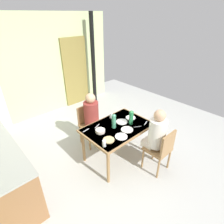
% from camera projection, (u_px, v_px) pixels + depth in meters
% --- Properties ---
extents(ground_plane, '(6.87, 6.87, 0.00)m').
position_uv_depth(ground_plane, '(107.00, 156.00, 3.68)').
color(ground_plane, '#BABCB8').
extents(wall_back, '(4.32, 0.10, 2.62)m').
position_uv_depth(wall_back, '(40.00, 68.00, 4.73)').
color(wall_back, '#BED193').
rests_on(wall_back, ground_plane).
extents(door_wooden, '(0.80, 0.05, 2.00)m').
position_uv_depth(door_wooden, '(76.00, 72.00, 5.43)').
color(door_wooden, olive).
rests_on(door_wooden, ground_plane).
extents(stove_pipe_column, '(0.12, 0.12, 2.62)m').
position_uv_depth(stove_pipe_column, '(93.00, 61.00, 5.39)').
color(stove_pipe_column, black).
rests_on(stove_pipe_column, ground_plane).
extents(dining_table, '(1.25, 0.85, 0.73)m').
position_uv_depth(dining_table, '(117.00, 130.00, 3.37)').
color(dining_table, '#9B7447').
rests_on(dining_table, ground_plane).
extents(chair_near_diner, '(0.40, 0.40, 0.87)m').
position_uv_depth(chair_near_diner, '(161.00, 149.00, 3.13)').
color(chair_near_diner, '#9B7447').
rests_on(chair_near_diner, ground_plane).
extents(chair_far_diner, '(0.40, 0.40, 0.87)m').
position_uv_depth(chair_far_diner, '(89.00, 123.00, 3.88)').
color(chair_far_diner, '#9B7447').
rests_on(chair_far_diner, ground_plane).
extents(person_near_diner, '(0.30, 0.37, 0.77)m').
position_uv_depth(person_near_diner, '(157.00, 132.00, 3.08)').
color(person_near_diner, white).
rests_on(person_near_diner, ground_plane).
extents(person_far_diner, '(0.30, 0.37, 0.77)m').
position_uv_depth(person_far_diner, '(92.00, 114.00, 3.65)').
color(person_far_diner, maroon).
rests_on(person_far_diner, ground_plane).
extents(water_bottle_green_near, '(0.08, 0.08, 0.30)m').
position_uv_depth(water_bottle_green_near, '(131.00, 117.00, 3.35)').
color(water_bottle_green_near, '#288148').
rests_on(water_bottle_green_near, dining_table).
extents(water_bottle_green_far, '(0.08, 0.08, 0.29)m').
position_uv_depth(water_bottle_green_far, '(114.00, 121.00, 3.25)').
color(water_bottle_green_far, '#3D8D69').
rests_on(water_bottle_green_far, dining_table).
extents(serving_bowl_center, '(0.17, 0.17, 0.05)m').
position_uv_depth(serving_bowl_center, '(100.00, 131.00, 3.17)').
color(serving_bowl_center, silver).
rests_on(serving_bowl_center, dining_table).
extents(dinner_plate_near_left, '(0.22, 0.22, 0.01)m').
position_uv_depth(dinner_plate_near_left, '(122.00, 122.00, 3.47)').
color(dinner_plate_near_left, white).
rests_on(dinner_plate_near_left, dining_table).
extents(dinner_plate_near_right, '(0.22, 0.22, 0.01)m').
position_uv_depth(dinner_plate_near_right, '(127.00, 130.00, 3.24)').
color(dinner_plate_near_right, white).
rests_on(dinner_plate_near_right, dining_table).
extents(dinner_plate_far_center, '(0.21, 0.21, 0.01)m').
position_uv_depth(dinner_plate_far_center, '(121.00, 137.00, 3.06)').
color(dinner_plate_far_center, white).
rests_on(dinner_plate_far_center, dining_table).
extents(dinner_plate_far_side, '(0.19, 0.19, 0.01)m').
position_uv_depth(dinner_plate_far_side, '(131.00, 118.00, 3.61)').
color(dinner_plate_far_side, white).
rests_on(dinner_plate_far_side, dining_table).
extents(drinking_glass_by_near_diner, '(0.06, 0.06, 0.11)m').
position_uv_depth(drinking_glass_by_near_diner, '(104.00, 143.00, 2.82)').
color(drinking_glass_by_near_diner, silver).
rests_on(drinking_glass_by_near_diner, dining_table).
extents(drinking_glass_by_far_diner, '(0.06, 0.06, 0.10)m').
position_uv_depth(drinking_glass_by_far_diner, '(111.00, 116.00, 3.59)').
color(drinking_glass_by_far_diner, silver).
rests_on(drinking_glass_by_far_diner, dining_table).
extents(bread_plate_sliced, '(0.19, 0.19, 0.02)m').
position_uv_depth(bread_plate_sliced, '(109.00, 140.00, 2.97)').
color(bread_plate_sliced, '#DBB77A').
rests_on(bread_plate_sliced, dining_table).
extents(cutlery_knife_near, '(0.15, 0.07, 0.00)m').
position_uv_depth(cutlery_knife_near, '(97.00, 126.00, 3.35)').
color(cutlery_knife_near, silver).
rests_on(cutlery_knife_near, dining_table).
extents(cutlery_fork_near, '(0.15, 0.06, 0.00)m').
position_uv_depth(cutlery_fork_near, '(146.00, 123.00, 3.43)').
color(cutlery_fork_near, silver).
rests_on(cutlery_fork_near, dining_table).
extents(cutlery_knife_far, '(0.15, 0.04, 0.00)m').
position_uv_depth(cutlery_knife_far, '(86.00, 130.00, 3.23)').
color(cutlery_knife_far, silver).
rests_on(cutlery_knife_far, dining_table).
extents(cutlery_fork_far, '(0.14, 0.08, 0.00)m').
position_uv_depth(cutlery_fork_far, '(137.00, 127.00, 3.33)').
color(cutlery_fork_far, silver).
rests_on(cutlery_fork_far, dining_table).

